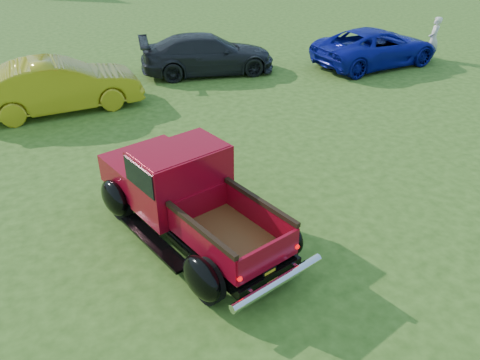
% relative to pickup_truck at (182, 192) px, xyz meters
% --- Properties ---
extents(ground, '(120.00, 120.00, 0.00)m').
position_rel_pickup_truck_xyz_m(ground, '(1.07, -0.62, -0.79)').
color(ground, '#304D16').
rests_on(ground, ground).
extents(pickup_truck, '(3.13, 4.75, 1.66)m').
position_rel_pickup_truck_xyz_m(pickup_truck, '(0.00, 0.00, 0.00)').
color(pickup_truck, black).
rests_on(pickup_truck, ground).
extents(show_car_yellow, '(4.65, 1.89, 1.50)m').
position_rel_pickup_truck_xyz_m(show_car_yellow, '(-1.66, 7.00, -0.04)').
color(show_car_yellow, '#A59316').
rests_on(show_car_yellow, ground).
extents(show_car_grey, '(4.95, 2.63, 1.37)m').
position_rel_pickup_truck_xyz_m(show_car_grey, '(3.44, 8.76, -0.10)').
color(show_car_grey, black).
rests_on(show_car_grey, ground).
extents(show_car_blue, '(5.09, 2.74, 1.36)m').
position_rel_pickup_truck_xyz_m(show_car_blue, '(9.57, 7.31, -0.11)').
color(show_car_blue, '#0C128C').
rests_on(show_car_blue, ground).
extents(spectator, '(0.70, 0.70, 1.63)m').
position_rel_pickup_truck_xyz_m(spectator, '(12.03, 7.08, 0.03)').
color(spectator, beige).
rests_on(spectator, ground).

